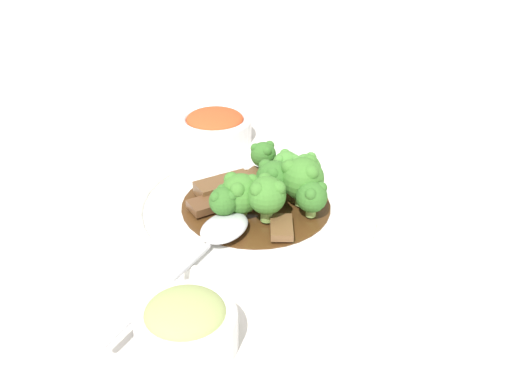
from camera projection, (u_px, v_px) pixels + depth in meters
The scene contains 20 objects.
ground_plane at pixel (256, 215), 0.75m from camera, with size 4.00×4.00×0.00m, color silver.
main_plate at pixel (256, 209), 0.74m from camera, with size 0.30×0.30×0.02m.
beef_strip_0 at pixel (224, 185), 0.76m from camera, with size 0.07×0.08×0.02m.
beef_strip_1 at pixel (252, 182), 0.77m from camera, with size 0.07×0.05×0.01m.
beef_strip_2 at pixel (252, 195), 0.75m from camera, with size 0.04×0.05×0.01m.
beef_strip_3 at pixel (211, 203), 0.73m from camera, with size 0.06×0.06×0.01m.
beef_strip_4 at pixel (282, 227), 0.68m from camera, with size 0.05×0.03×0.01m.
broccoli_floret_0 at pixel (312, 196), 0.70m from camera, with size 0.04×0.04×0.04m.
broccoli_floret_1 at pixel (303, 178), 0.72m from camera, with size 0.05×0.05×0.06m.
broccoli_floret_2 at pixel (286, 164), 0.77m from camera, with size 0.04×0.04×0.04m.
broccoli_floret_3 at pixel (241, 193), 0.70m from camera, with size 0.05×0.05×0.05m.
broccoli_floret_4 at pixel (306, 168), 0.75m from camera, with size 0.04×0.04×0.05m.
broccoli_floret_5 at pixel (267, 195), 0.69m from camera, with size 0.05×0.05×0.06m.
broccoli_floret_6 at pixel (274, 178), 0.73m from camera, with size 0.05×0.05×0.05m.
broccoli_floret_7 at pixel (263, 154), 0.79m from camera, with size 0.03×0.03×0.05m.
broccoli_floret_8 at pixel (223, 201), 0.69m from camera, with size 0.03×0.03×0.04m.
serving_spoon at pixel (216, 236), 0.67m from camera, with size 0.24×0.09×0.01m.
side_bowl_kimchi at pixel (215, 126), 0.92m from camera, with size 0.11×0.11×0.05m.
side_bowl_appetizer at pixel (186, 324), 0.54m from camera, with size 0.10×0.10×0.05m.
sauce_dish at pixel (452, 207), 0.75m from camera, with size 0.08×0.08×0.01m.
Camera 1 is at (0.61, 0.14, 0.41)m, focal length 42.00 mm.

